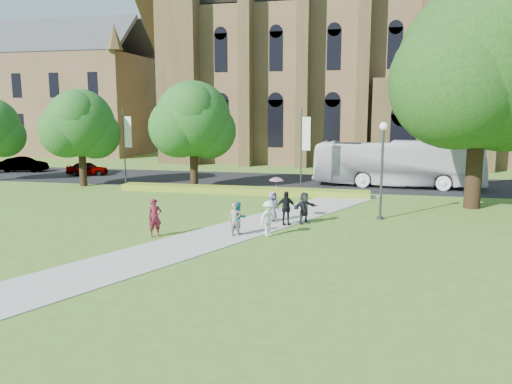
% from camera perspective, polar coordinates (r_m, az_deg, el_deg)
% --- Properties ---
extents(ground, '(160.00, 160.00, 0.00)m').
position_cam_1_polar(ground, '(22.70, -5.04, -5.64)').
color(ground, '#496D20').
rests_on(ground, ground).
extents(road, '(160.00, 10.00, 0.02)m').
position_cam_1_polar(road, '(41.85, 3.27, 1.24)').
color(road, black).
rests_on(road, ground).
extents(footpath, '(15.58, 28.54, 0.04)m').
position_cam_1_polar(footpath, '(23.62, -4.31, -4.99)').
color(footpath, '#B2B2A8').
rests_on(footpath, ground).
extents(flower_hedge, '(18.00, 1.40, 0.45)m').
position_cam_1_polar(flower_hedge, '(35.63, -1.69, 0.20)').
color(flower_hedge, '#A4A821').
rests_on(flower_hedge, ground).
extents(cathedral, '(52.60, 18.25, 28.00)m').
position_cam_1_polar(cathedral, '(61.13, 16.23, 15.61)').
color(cathedral, brown).
rests_on(cathedral, ground).
extents(building_west, '(22.00, 14.00, 18.30)m').
position_cam_1_polar(building_west, '(75.00, -20.69, 11.24)').
color(building_west, brown).
rests_on(building_west, ground).
extents(streetlamp, '(0.44, 0.44, 5.24)m').
position_cam_1_polar(streetlamp, '(27.52, 14.24, 3.70)').
color(streetlamp, '#38383D').
rests_on(streetlamp, ground).
extents(large_tree, '(9.60, 9.60, 13.20)m').
position_cam_1_polar(large_tree, '(32.61, 24.35, 12.92)').
color(large_tree, '#332114').
rests_on(large_tree, ground).
extents(street_tree_0, '(5.20, 5.20, 7.50)m').
position_cam_1_polar(street_tree_0, '(41.11, -19.44, 7.40)').
color(street_tree_0, '#332114').
rests_on(street_tree_0, ground).
extents(street_tree_1, '(5.60, 5.60, 8.05)m').
position_cam_1_polar(street_tree_1, '(37.61, -7.21, 8.26)').
color(street_tree_1, '#332114').
rests_on(street_tree_1, ground).
extents(banner_pole_0, '(0.70, 0.10, 6.00)m').
position_cam_1_polar(banner_pole_0, '(36.47, 5.37, 5.38)').
color(banner_pole_0, '#38383D').
rests_on(banner_pole_0, ground).
extents(banner_pole_1, '(0.70, 0.10, 6.00)m').
position_cam_1_polar(banner_pole_1, '(40.68, -14.68, 5.51)').
color(banner_pole_1, '#38383D').
rests_on(banner_pole_1, ground).
extents(tour_coach, '(12.92, 3.73, 3.55)m').
position_cam_1_polar(tour_coach, '(40.15, 15.80, 3.14)').
color(tour_coach, white).
rests_on(tour_coach, road).
extents(car_0, '(3.90, 2.49, 1.23)m').
position_cam_1_polar(car_0, '(48.08, -18.72, 2.56)').
color(car_0, gray).
rests_on(car_0, road).
extents(car_1, '(4.56, 2.40, 1.43)m').
position_cam_1_polar(car_1, '(53.19, -25.02, 2.88)').
color(car_1, gray).
rests_on(car_1, road).
extents(pedestrian_0, '(0.77, 0.73, 1.77)m').
position_cam_1_polar(pedestrian_0, '(23.69, -11.49, -2.87)').
color(pedestrian_0, maroon).
rests_on(pedestrian_0, footpath).
extents(pedestrian_1, '(0.96, 0.97, 1.58)m').
position_cam_1_polar(pedestrian_1, '(23.42, -2.00, -3.06)').
color(pedestrian_1, '#196681').
rests_on(pedestrian_1, footpath).
extents(pedestrian_2, '(1.12, 1.23, 1.66)m').
position_cam_1_polar(pedestrian_2, '(23.31, 1.46, -3.02)').
color(pedestrian_2, white).
rests_on(pedestrian_2, footpath).
extents(pedestrian_3, '(1.11, 0.77, 1.75)m').
position_cam_1_polar(pedestrian_3, '(25.56, 3.42, -1.84)').
color(pedestrian_3, black).
rests_on(pedestrian_3, footpath).
extents(pedestrian_4, '(0.93, 0.90, 1.60)m').
position_cam_1_polar(pedestrian_4, '(26.37, 1.90, -1.64)').
color(pedestrian_4, gray).
rests_on(pedestrian_4, footpath).
extents(pedestrian_5, '(1.41, 1.41, 1.63)m').
position_cam_1_polar(pedestrian_5, '(26.00, 5.54, -1.80)').
color(pedestrian_5, '#23232A').
rests_on(pedestrian_5, footpath).
extents(pedestrian_6, '(0.65, 0.53, 1.55)m').
position_cam_1_polar(pedestrian_6, '(23.30, -2.41, -3.17)').
color(pedestrian_6, gray).
rests_on(pedestrian_6, footpath).
extents(parasol, '(0.91, 0.91, 0.65)m').
position_cam_1_polar(parasol, '(26.24, 2.34, 0.80)').
color(parasol, '#C58B95').
rests_on(parasol, pedestrian_4).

